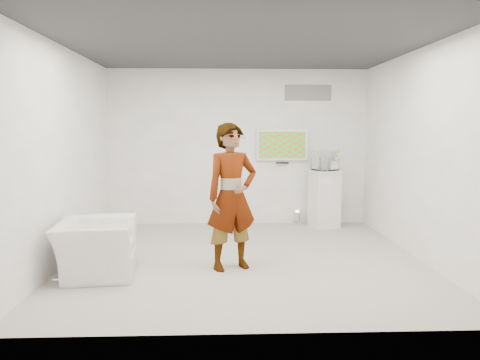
% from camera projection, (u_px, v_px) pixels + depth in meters
% --- Properties ---
extents(room, '(5.01, 5.01, 3.00)m').
position_uv_depth(room, '(244.00, 155.00, 6.60)').
color(room, '#AAA59C').
rests_on(room, ground).
extents(tv, '(1.00, 0.08, 0.60)m').
position_uv_depth(tv, '(282.00, 145.00, 9.06)').
color(tv, silver).
rests_on(tv, room).
extents(logo_decal, '(0.90, 0.02, 0.30)m').
position_uv_depth(logo_decal, '(308.00, 93.00, 9.00)').
color(logo_decal, gray).
rests_on(logo_decal, room).
extents(person, '(0.84, 0.71, 1.95)m').
position_uv_depth(person, '(232.00, 197.00, 6.17)').
color(person, white).
rests_on(person, room).
extents(armchair, '(1.04, 1.16, 0.70)m').
position_uv_depth(armchair, '(96.00, 248.00, 5.97)').
color(armchair, white).
rests_on(armchair, room).
extents(pedestal, '(0.63, 0.63, 1.08)m').
position_uv_depth(pedestal, '(324.00, 199.00, 8.86)').
color(pedestal, white).
rests_on(pedestal, room).
extents(floor_uplight, '(0.21, 0.21, 0.27)m').
position_uv_depth(floor_uplight, '(297.00, 218.00, 9.12)').
color(floor_uplight, silver).
rests_on(floor_uplight, room).
extents(vitrine, '(0.51, 0.51, 0.37)m').
position_uv_depth(vitrine, '(325.00, 160.00, 8.78)').
color(vitrine, white).
rests_on(vitrine, pedestal).
extents(console, '(0.08, 0.18, 0.23)m').
position_uv_depth(console, '(325.00, 164.00, 8.78)').
color(console, white).
rests_on(console, pedestal).
extents(wii_remote, '(0.11, 0.13, 0.03)m').
position_uv_depth(wii_remote, '(244.00, 137.00, 6.33)').
color(wii_remote, white).
rests_on(wii_remote, person).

